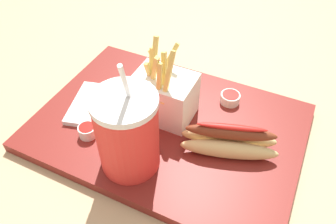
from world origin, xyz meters
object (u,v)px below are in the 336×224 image
object	(u,v)px
soda_cup	(127,133)
ketchup_cup_2	(87,131)
napkin_stack	(100,105)
fries_basket	(164,95)
ketchup_cup_1	(230,98)
hot_dog_1	(229,141)

from	to	relation	value
soda_cup	ketchup_cup_2	distance (m)	0.12
soda_cup	napkin_stack	xyz separation A→B (m)	(-0.12, 0.09, -0.07)
fries_basket	ketchup_cup_1	xyz separation A→B (m)	(0.10, 0.09, -0.03)
ketchup_cup_1	ketchup_cup_2	size ratio (longest dim) A/B	1.18
soda_cup	ketchup_cup_1	xyz separation A→B (m)	(0.10, 0.21, -0.06)
hot_dog_1	ketchup_cup_1	bearing A→B (deg)	106.57
hot_dog_1	ketchup_cup_1	size ratio (longest dim) A/B	4.50
hot_dog_1	napkin_stack	world-z (taller)	hot_dog_1
soda_cup	napkin_stack	bearing A→B (deg)	143.71
hot_dog_1	fries_basket	bearing A→B (deg)	166.46
ketchup_cup_1	ketchup_cup_2	xyz separation A→B (m)	(-0.20, -0.19, 0.00)
fries_basket	ketchup_cup_2	world-z (taller)	fries_basket
soda_cup	hot_dog_1	distance (m)	0.17
ketchup_cup_2	napkin_stack	world-z (taller)	ketchup_cup_2
ketchup_cup_1	napkin_stack	distance (m)	0.25
fries_basket	ketchup_cup_1	world-z (taller)	fries_basket
soda_cup	ketchup_cup_1	distance (m)	0.24
soda_cup	ketchup_cup_1	bearing A→B (deg)	64.00
soda_cup	fries_basket	bearing A→B (deg)	89.99
soda_cup	ketchup_cup_2	size ratio (longest dim) A/B	6.47
ketchup_cup_1	ketchup_cup_2	bearing A→B (deg)	-136.10
soda_cup	napkin_stack	size ratio (longest dim) A/B	1.79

